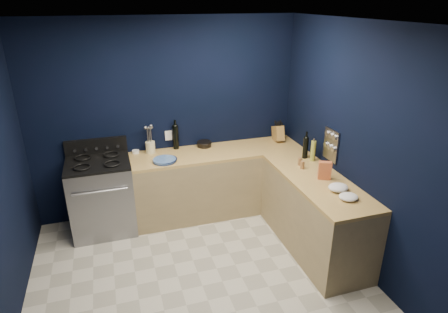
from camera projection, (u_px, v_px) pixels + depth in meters
name	position (u px, v px, depth m)	size (l,w,h in m)	color
floor	(203.00, 286.00, 3.98)	(3.50, 3.50, 0.02)	beige
ceiling	(195.00, 22.00, 2.97)	(3.50, 3.50, 0.02)	silver
wall_back	(167.00, 119.00, 5.03)	(3.50, 0.02, 2.60)	black
wall_right	(363.00, 152.00, 3.96)	(0.02, 3.50, 2.60)	black
cab_back	(218.00, 183.00, 5.24)	(2.30, 0.63, 0.86)	#998358
top_back	(218.00, 152.00, 5.07)	(2.30, 0.63, 0.04)	olive
cab_right	(314.00, 215.00, 4.46)	(0.63, 1.67, 0.86)	#998358
top_right	(318.00, 181.00, 4.29)	(0.63, 1.67, 0.04)	olive
gas_range	(102.00, 197.00, 4.80)	(0.76, 0.66, 0.92)	gray
oven_door	(103.00, 210.00, 4.52)	(0.59, 0.02, 0.42)	black
cooktop	(97.00, 163.00, 4.61)	(0.76, 0.66, 0.03)	black
backguard	(96.00, 146.00, 4.84)	(0.76, 0.06, 0.20)	black
spice_panel	(331.00, 145.00, 4.49)	(0.02, 0.28, 0.38)	gray
wall_outlet	(168.00, 135.00, 5.09)	(0.09, 0.02, 0.13)	white
plate_stack	(165.00, 160.00, 4.73)	(0.29, 0.29, 0.04)	#37538F
ramekin	(136.00, 152.00, 4.99)	(0.10, 0.10, 0.04)	white
utensil_crock	(150.00, 147.00, 4.97)	(0.12, 0.12, 0.15)	#F0E5BD
wine_bottle_back	(176.00, 137.00, 5.08)	(0.08, 0.08, 0.32)	black
lemon_basket	(204.00, 144.00, 5.20)	(0.19, 0.19, 0.07)	black
knife_block	(278.00, 133.00, 5.39)	(0.12, 0.19, 0.21)	olive
wine_bottle_right	(305.00, 148.00, 4.80)	(0.07, 0.07, 0.27)	black
oil_bottle	(313.00, 151.00, 4.71)	(0.06, 0.06, 0.26)	#99A039
spice_jar_near	(300.00, 161.00, 4.62)	(0.04, 0.04, 0.10)	olive
spice_jar_far	(302.00, 165.00, 4.52)	(0.05, 0.05, 0.09)	olive
crouton_bag	(325.00, 170.00, 4.24)	(0.14, 0.07, 0.21)	#A51E34
towel_front	(338.00, 187.00, 4.01)	(0.22, 0.18, 0.08)	white
towel_end	(349.00, 197.00, 3.84)	(0.20, 0.18, 0.06)	white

